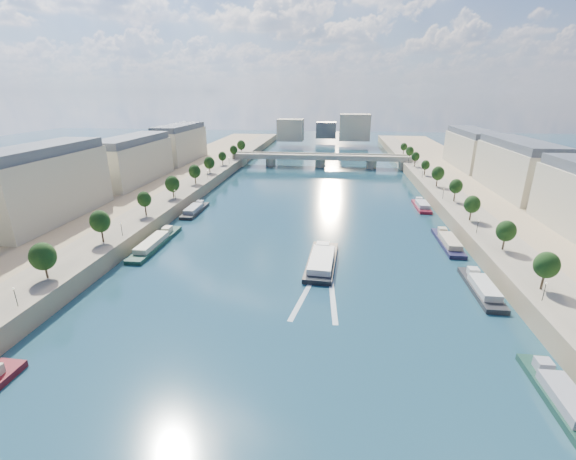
# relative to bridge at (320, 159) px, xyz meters

# --- Properties ---
(ground) EXTENTS (700.00, 700.00, 0.00)m
(ground) POSITION_rel_bridge_xyz_m (0.00, -115.37, -5.08)
(ground) COLOR #0B2932
(ground) RESTS_ON ground
(quay_left) EXTENTS (44.00, 520.00, 5.00)m
(quay_left) POSITION_rel_bridge_xyz_m (-72.00, -115.37, -2.58)
(quay_left) COLOR #9E8460
(quay_left) RESTS_ON ground
(quay_right) EXTENTS (44.00, 520.00, 5.00)m
(quay_right) POSITION_rel_bridge_xyz_m (72.00, -115.37, -2.58)
(quay_right) COLOR #9E8460
(quay_right) RESTS_ON ground
(pave_left) EXTENTS (14.00, 520.00, 0.10)m
(pave_left) POSITION_rel_bridge_xyz_m (-57.00, -115.37, -0.03)
(pave_left) COLOR gray
(pave_left) RESTS_ON quay_left
(pave_right) EXTENTS (14.00, 520.00, 0.10)m
(pave_right) POSITION_rel_bridge_xyz_m (57.00, -115.37, -0.03)
(pave_right) COLOR gray
(pave_right) RESTS_ON quay_right
(trees_left) EXTENTS (4.80, 268.80, 8.26)m
(trees_left) POSITION_rel_bridge_xyz_m (-55.00, -113.37, 5.39)
(trees_left) COLOR #382B1E
(trees_left) RESTS_ON ground
(trees_right) EXTENTS (4.80, 268.80, 8.26)m
(trees_right) POSITION_rel_bridge_xyz_m (55.00, -105.37, 5.39)
(trees_right) COLOR #382B1E
(trees_right) RESTS_ON ground
(lamps_left) EXTENTS (0.36, 200.36, 4.28)m
(lamps_left) POSITION_rel_bridge_xyz_m (-52.50, -125.37, 2.70)
(lamps_left) COLOR black
(lamps_left) RESTS_ON ground
(lamps_right) EXTENTS (0.36, 200.36, 4.28)m
(lamps_right) POSITION_rel_bridge_xyz_m (52.50, -110.37, 2.70)
(lamps_right) COLOR black
(lamps_right) RESTS_ON ground
(buildings_left) EXTENTS (16.00, 226.00, 23.20)m
(buildings_left) POSITION_rel_bridge_xyz_m (-85.00, -103.37, 11.37)
(buildings_left) COLOR #C1B694
(buildings_left) RESTS_ON ground
(buildings_right) EXTENTS (16.00, 226.00, 23.20)m
(buildings_right) POSITION_rel_bridge_xyz_m (85.00, -103.37, 11.37)
(buildings_right) COLOR #C1B694
(buildings_right) RESTS_ON ground
(skyline) EXTENTS (79.00, 42.00, 22.00)m
(skyline) POSITION_rel_bridge_xyz_m (3.19, 104.15, 9.57)
(skyline) COLOR #C1B694
(skyline) RESTS_ON ground
(bridge) EXTENTS (112.00, 12.00, 8.15)m
(bridge) POSITION_rel_bridge_xyz_m (0.00, 0.00, 0.00)
(bridge) COLOR #C1B79E
(bridge) RESTS_ON ground
(tour_barge) EXTENTS (9.00, 26.68, 3.68)m
(tour_barge) POSITION_rel_bridge_xyz_m (6.64, -147.05, -4.12)
(tour_barge) COLOR black
(tour_barge) RESTS_ON ground
(wake) EXTENTS (10.75, 26.02, 0.04)m
(wake) POSITION_rel_bridge_xyz_m (6.64, -163.69, -5.06)
(wake) COLOR silver
(wake) RESTS_ON ground
(moored_barges_left) EXTENTS (5.00, 156.32, 3.60)m
(moored_barges_left) POSITION_rel_bridge_xyz_m (-45.50, -172.43, -4.24)
(moored_barges_left) COLOR #171A34
(moored_barges_left) RESTS_ON ground
(moored_barges_right) EXTENTS (5.00, 163.01, 3.60)m
(moored_barges_right) POSITION_rel_bridge_xyz_m (45.50, -160.66, -4.24)
(moored_barges_right) COLOR black
(moored_barges_right) RESTS_ON ground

